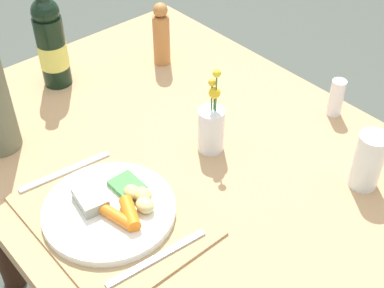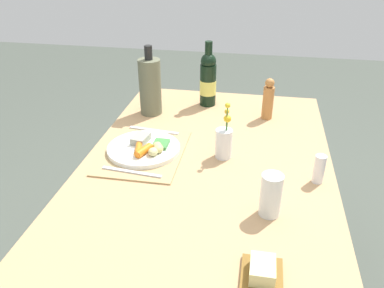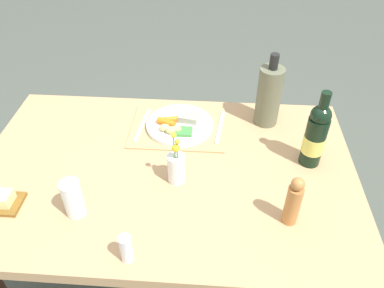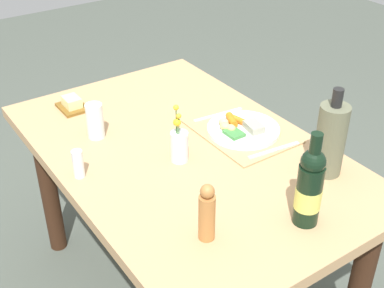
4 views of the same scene
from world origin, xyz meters
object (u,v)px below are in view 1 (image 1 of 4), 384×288
(flower_vase, at_px, (211,127))
(water_tumbler, at_px, (367,164))
(fork, at_px, (65,172))
(pepper_mill, at_px, (161,35))
(knife, at_px, (157,258))
(dining_table, at_px, (206,202))
(wine_bottle, at_px, (51,42))
(dinner_plate, at_px, (112,208))
(salt_shaker, at_px, (336,98))

(flower_vase, distance_m, water_tumbler, 0.35)
(fork, xyz_separation_m, pepper_mill, (-0.22, 0.45, 0.08))
(knife, bearing_deg, dining_table, 123.03)
(water_tumbler, relative_size, wine_bottle, 0.45)
(dinner_plate, height_order, salt_shaker, salt_shaker)
(pepper_mill, distance_m, wine_bottle, 0.30)
(dining_table, relative_size, knife, 6.32)
(dinner_plate, height_order, flower_vase, flower_vase)
(pepper_mill, xyz_separation_m, flower_vase, (0.37, -0.15, -0.02))
(fork, relative_size, water_tumbler, 1.59)
(dinner_plate, distance_m, water_tumbler, 0.54)
(dining_table, height_order, wine_bottle, wine_bottle)
(dining_table, xyz_separation_m, wine_bottle, (-0.52, -0.07, 0.23))
(wine_bottle, bearing_deg, knife, -14.57)
(water_tumbler, distance_m, wine_bottle, 0.84)
(dinner_plate, relative_size, knife, 1.25)
(dining_table, xyz_separation_m, salt_shaker, (0.06, 0.38, 0.16))
(knife, height_order, wine_bottle, wine_bottle)
(flower_vase, bearing_deg, salt_shaker, 71.74)
(dining_table, xyz_separation_m, pepper_mill, (-0.42, 0.20, 0.20))
(knife, bearing_deg, fork, -172.90)
(dining_table, xyz_separation_m, water_tumbler, (0.26, 0.22, 0.17))
(dinner_plate, relative_size, fork, 1.28)
(dining_table, xyz_separation_m, knife, (0.12, -0.24, 0.12))
(pepper_mill, distance_m, flower_vase, 0.40)
(dinner_plate, bearing_deg, pepper_mill, 131.23)
(salt_shaker, xyz_separation_m, water_tumbler, (0.20, -0.16, 0.01))
(fork, height_order, water_tumbler, water_tumbler)
(dinner_plate, distance_m, flower_vase, 0.30)
(wine_bottle, bearing_deg, flower_vase, 15.02)
(flower_vase, xyz_separation_m, water_tumbler, (0.30, 0.17, -0.00))
(pepper_mill, relative_size, flower_vase, 0.85)
(fork, distance_m, water_tumbler, 0.65)
(knife, relative_size, salt_shaker, 2.19)
(dinner_plate, height_order, wine_bottle, wine_bottle)
(pepper_mill, relative_size, wine_bottle, 0.61)
(knife, bearing_deg, wine_bottle, 171.19)
(salt_shaker, distance_m, water_tumbler, 0.25)
(dinner_plate, xyz_separation_m, flower_vase, (-0.02, 0.29, 0.04))
(knife, distance_m, wine_bottle, 0.68)
(dinner_plate, bearing_deg, wine_bottle, 161.55)
(knife, xyz_separation_m, flower_vase, (-0.17, 0.30, 0.05))
(knife, relative_size, water_tumbler, 1.62)
(salt_shaker, xyz_separation_m, flower_vase, (-0.11, -0.32, 0.01))
(fork, xyz_separation_m, water_tumbler, (0.45, 0.47, 0.05))
(dinner_plate, distance_m, wine_bottle, 0.53)
(flower_vase, relative_size, water_tumbler, 1.62)
(fork, height_order, pepper_mill, pepper_mill)
(knife, bearing_deg, water_tumbler, 79.83)
(dinner_plate, bearing_deg, knife, -1.06)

